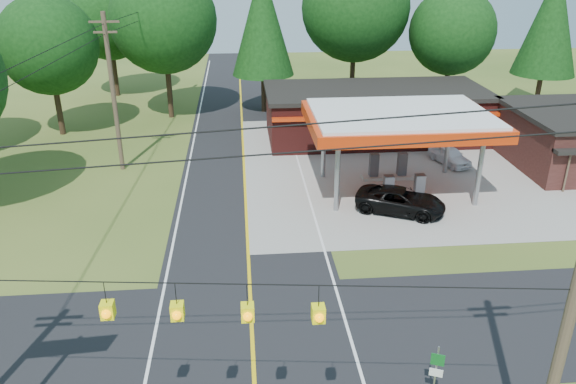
{
  "coord_description": "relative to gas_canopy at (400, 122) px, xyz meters",
  "views": [
    {
      "loc": [
        -0.17,
        -17.36,
        13.68
      ],
      "look_at": [
        2.0,
        7.0,
        2.8
      ],
      "focal_mm": 35.0,
      "sensor_mm": 36.0,
      "label": 1
    }
  ],
  "objects": [
    {
      "name": "ground",
      "position": [
        -9.0,
        -13.0,
        -4.27
      ],
      "size": [
        120.0,
        120.0,
        0.0
      ],
      "primitive_type": "plane",
      "color": "#40581F",
      "rests_on": "ground"
    },
    {
      "name": "main_highway",
      "position": [
        -9.0,
        -13.0,
        -4.26
      ],
      "size": [
        8.0,
        120.0,
        0.02
      ],
      "primitive_type": "cube",
      "color": "black",
      "rests_on": "ground"
    },
    {
      "name": "cross_road",
      "position": [
        -9.0,
        -13.0,
        -4.25
      ],
      "size": [
        70.0,
        7.0,
        0.02
      ],
      "primitive_type": "cube",
      "color": "black",
      "rests_on": "ground"
    },
    {
      "name": "lane_center_yellow",
      "position": [
        -9.0,
        -13.0,
        -4.24
      ],
      "size": [
        0.15,
        110.0,
        0.0
      ],
      "primitive_type": "cube",
      "color": "yellow",
      "rests_on": "main_highway"
    },
    {
      "name": "gas_canopy",
      "position": [
        0.0,
        0.0,
        0.0
      ],
      "size": [
        10.6,
        7.4,
        4.88
      ],
      "color": "gray",
      "rests_on": "ground"
    },
    {
      "name": "convenience_store",
      "position": [
        1.0,
        9.98,
        -2.35
      ],
      "size": [
        16.4,
        7.55,
        3.8
      ],
      "color": "#511917",
      "rests_on": "ground"
    },
    {
      "name": "utility_pole_near_right",
      "position": [
        -1.5,
        -20.0,
        1.69
      ],
      "size": [
        1.8,
        0.3,
        11.5
      ],
      "color": "#473828",
      "rests_on": "ground"
    },
    {
      "name": "utility_pole_far_left",
      "position": [
        -17.0,
        5.0,
        0.93
      ],
      "size": [
        1.8,
        0.3,
        10.0
      ],
      "color": "#473828",
      "rests_on": "ground"
    },
    {
      "name": "utility_pole_north",
      "position": [
        -15.5,
        22.0,
        0.48
      ],
      "size": [
        0.3,
        0.3,
        9.5
      ],
      "color": "#473828",
      "rests_on": "ground"
    },
    {
      "name": "overhead_beacons",
      "position": [
        -10.0,
        -19.0,
        1.95
      ],
      "size": [
        17.04,
        2.04,
        1.03
      ],
      "color": "black",
      "rests_on": "ground"
    },
    {
      "name": "treeline_backdrop",
      "position": [
        -8.18,
        11.01,
        3.22
      ],
      "size": [
        70.27,
        51.59,
        13.3
      ],
      "color": "#332316",
      "rests_on": "ground"
    },
    {
      "name": "suv_car",
      "position": [
        -0.5,
        -3.0,
        -3.59
      ],
      "size": [
        6.49,
        6.49,
        1.36
      ],
      "primitive_type": "imported",
      "rotation": [
        0.0,
        0.0,
        1.13
      ],
      "color": "black",
      "rests_on": "ground"
    },
    {
      "name": "sedan_car",
      "position": [
        4.83,
        4.0,
        -3.67
      ],
      "size": [
        4.35,
        4.35,
        1.19
      ],
      "primitive_type": "imported",
      "rotation": [
        0.0,
        0.0,
        0.3
      ],
      "color": "white",
      "rests_on": "ground"
    },
    {
      "name": "route_sign_post",
      "position": [
        -3.2,
        -16.77,
        -3.02
      ],
      "size": [
        0.41,
        0.19,
        2.1
      ],
      "color": "gray",
      "rests_on": "ground"
    }
  ]
}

